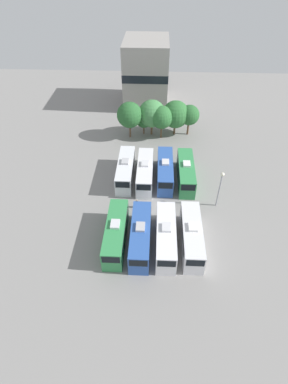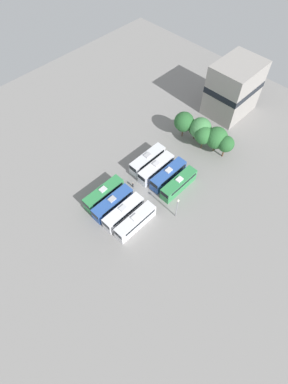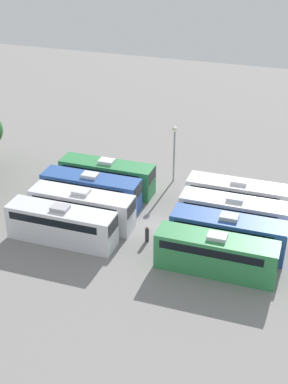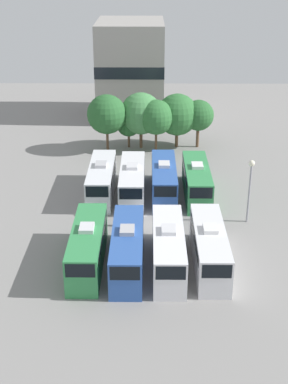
{
  "view_description": "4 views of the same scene",
  "coord_description": "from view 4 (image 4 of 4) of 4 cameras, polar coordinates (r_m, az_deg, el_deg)",
  "views": [
    {
      "loc": [
        -0.14,
        -33.85,
        33.01
      ],
      "look_at": [
        -1.78,
        1.84,
        1.61
      ],
      "focal_mm": 28.0,
      "sensor_mm": 36.0,
      "label": 1
    },
    {
      "loc": [
        28.45,
        -28.11,
        58.0
      ],
      "look_at": [
        1.12,
        -0.3,
        2.04
      ],
      "focal_mm": 28.0,
      "sensor_mm": 36.0,
      "label": 2
    },
    {
      "loc": [
        -41.96,
        -13.14,
        27.79
      ],
      "look_at": [
        0.35,
        1.32,
        3.33
      ],
      "focal_mm": 50.0,
      "sensor_mm": 36.0,
      "label": 3
    },
    {
      "loc": [
        -0.09,
        -46.17,
        24.79
      ],
      "look_at": [
        -0.51,
        0.88,
        3.24
      ],
      "focal_mm": 50.0,
      "sensor_mm": 36.0,
      "label": 4
    }
  ],
  "objects": [
    {
      "name": "tree_1",
      "position": [
        72.26,
        -1.65,
        7.22
      ],
      "size": [
        3.28,
        3.28,
        4.86
      ],
      "color": "brown",
      "rests_on": "ground_plane"
    },
    {
      "name": "bus_7",
      "position": [
        58.33,
        5.64,
        1.3
      ],
      "size": [
        2.63,
        10.23,
        3.68
      ],
      "color": "#338C4C",
      "rests_on": "ground_plane"
    },
    {
      "name": "tree_0",
      "position": [
        70.44,
        -4.0,
        8.26
      ],
      "size": [
        5.16,
        5.16,
        7.63
      ],
      "color": "brown",
      "rests_on": "ground_plane"
    },
    {
      "name": "bus_2",
      "position": [
        45.27,
        2.61,
        -5.89
      ],
      "size": [
        2.63,
        10.23,
        3.68
      ],
      "color": "white",
      "rests_on": "ground_plane"
    },
    {
      "name": "bus_0",
      "position": [
        45.75,
        -6.04,
        -5.66
      ],
      "size": [
        2.63,
        10.23,
        3.68
      ],
      "color": "#338C4C",
      "rests_on": "ground_plane"
    },
    {
      "name": "bus_5",
      "position": [
        57.87,
        -1.26,
        1.23
      ],
      "size": [
        2.63,
        10.23,
        3.68
      ],
      "color": "silver",
      "rests_on": "ground_plane"
    },
    {
      "name": "depot_building",
      "position": [
        86.61,
        -1.43,
        13.03
      ],
      "size": [
        10.32,
        13.47,
        14.67
      ],
      "color": "gray",
      "rests_on": "ground_plane"
    },
    {
      "name": "tree_4",
      "position": [
        72.12,
        3.56,
        8.23
      ],
      "size": [
        5.58,
        5.58,
        7.31
      ],
      "color": "brown",
      "rests_on": "ground_plane"
    },
    {
      "name": "bus_6",
      "position": [
        58.4,
        2.14,
        1.44
      ],
      "size": [
        2.63,
        10.23,
        3.68
      ],
      "color": "#2D56A8",
      "rests_on": "ground_plane"
    },
    {
      "name": "light_pole",
      "position": [
        52.29,
        11.28,
        1.3
      ],
      "size": [
        0.6,
        0.6,
        6.5
      ],
      "color": "gray",
      "rests_on": "ground_plane"
    },
    {
      "name": "bus_1",
      "position": [
        45.2,
        -1.77,
        -5.93
      ],
      "size": [
        2.63,
        10.23,
        3.68
      ],
      "color": "#2D56A8",
      "rests_on": "ground_plane"
    },
    {
      "name": "tree_5",
      "position": [
        72.35,
        5.83,
        8.13
      ],
      "size": [
        4.13,
        4.13,
        6.5
      ],
      "color": "brown",
      "rests_on": "ground_plane"
    },
    {
      "name": "tree_3",
      "position": [
        70.41,
        1.31,
        7.97
      ],
      "size": [
        4.58,
        4.58,
        6.93
      ],
      "color": "brown",
      "rests_on": "ground_plane"
    },
    {
      "name": "tree_2",
      "position": [
        71.6,
        -0.33,
        8.36
      ],
      "size": [
        5.56,
        5.56,
        7.55
      ],
      "color": "brown",
      "rests_on": "ground_plane"
    },
    {
      "name": "worker_person",
      "position": [
        52.08,
        -2.54,
        -2.92
      ],
      "size": [
        0.36,
        0.36,
        1.61
      ],
      "color": "#333338",
      "rests_on": "ground_plane"
    },
    {
      "name": "ground_plane",
      "position": [
        52.4,
        0.55,
        -3.62
      ],
      "size": [
        120.67,
        120.67,
        0.0
      ],
      "primitive_type": "plane",
      "color": "gray"
    },
    {
      "name": "bus_4",
      "position": [
        58.52,
        -4.56,
        1.43
      ],
      "size": [
        2.63,
        10.23,
        3.68
      ],
      "color": "silver",
      "rests_on": "ground_plane"
    },
    {
      "name": "bus_3",
      "position": [
        45.75,
        7.0,
        -5.71
      ],
      "size": [
        2.63,
        10.23,
        3.68
      ],
      "color": "silver",
      "rests_on": "ground_plane"
    }
  ]
}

